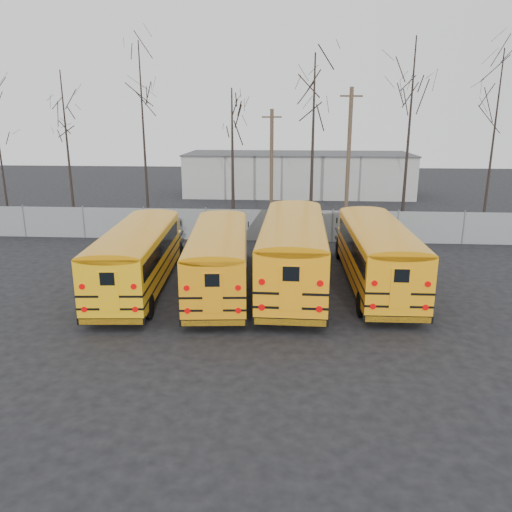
# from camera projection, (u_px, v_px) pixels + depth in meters

# --- Properties ---
(ground) EXTENTS (120.00, 120.00, 0.00)m
(ground) POSITION_uv_depth(u_px,v_px,m) (255.00, 311.00, 20.21)
(ground) COLOR black
(ground) RESTS_ON ground
(fence) EXTENTS (40.00, 0.04, 2.00)m
(fence) POSITION_uv_depth(u_px,v_px,m) (269.00, 225.00, 31.47)
(fence) COLOR gray
(fence) RESTS_ON ground
(distant_building) EXTENTS (22.00, 8.00, 4.00)m
(distant_building) POSITION_uv_depth(u_px,v_px,m) (298.00, 174.00, 50.28)
(distant_building) COLOR #A6A5A1
(distant_building) RESTS_ON ground
(bus_a) EXTENTS (3.23, 10.85, 3.00)m
(bus_a) POSITION_uv_depth(u_px,v_px,m) (138.00, 252.00, 22.32)
(bus_a) COLOR black
(bus_a) RESTS_ON ground
(bus_b) EXTENTS (3.38, 10.78, 2.97)m
(bus_b) POSITION_uv_depth(u_px,v_px,m) (219.00, 254.00, 22.18)
(bus_b) COLOR black
(bus_b) RESTS_ON ground
(bus_c) EXTENTS (2.94, 11.99, 3.34)m
(bus_c) POSITION_uv_depth(u_px,v_px,m) (293.00, 246.00, 22.62)
(bus_c) COLOR black
(bus_c) RESTS_ON ground
(bus_d) EXTENTS (2.72, 11.06, 3.08)m
(bus_d) POSITION_uv_depth(u_px,v_px,m) (377.00, 250.00, 22.60)
(bus_d) COLOR black
(bus_d) RESTS_ON ground
(utility_pole_left) EXTENTS (1.36, 0.70, 8.13)m
(utility_pole_left) POSITION_uv_depth(u_px,v_px,m) (271.00, 167.00, 35.12)
(utility_pole_left) COLOR #4A392A
(utility_pole_left) RESTS_ON ground
(utility_pole_right) EXTENTS (1.71, 0.55, 9.72)m
(utility_pole_right) POSITION_uv_depth(u_px,v_px,m) (349.00, 153.00, 37.67)
(utility_pole_right) COLOR #4E3E2C
(utility_pole_right) RESTS_ON ground
(tree_0) EXTENTS (0.26, 0.26, 9.75)m
(tree_0) POSITION_uv_depth(u_px,v_px,m) (1.00, 158.00, 34.15)
(tree_0) COLOR black
(tree_0) RESTS_ON ground
(tree_1) EXTENTS (0.26, 0.26, 10.51)m
(tree_1) POSITION_uv_depth(u_px,v_px,m) (68.00, 153.00, 33.26)
(tree_1) COLOR black
(tree_1) RESTS_ON ground
(tree_2) EXTENTS (0.26, 0.26, 12.71)m
(tree_2) POSITION_uv_depth(u_px,v_px,m) (144.00, 135.00, 36.12)
(tree_2) COLOR black
(tree_2) RESTS_ON ground
(tree_3) EXTENTS (0.26, 0.26, 9.49)m
(tree_3) POSITION_uv_depth(u_px,v_px,m) (233.00, 159.00, 34.74)
(tree_3) COLOR black
(tree_3) RESTS_ON ground
(tree_4) EXTENTS (0.26, 0.26, 11.55)m
(tree_4) POSITION_uv_depth(u_px,v_px,m) (313.00, 145.00, 33.19)
(tree_4) COLOR black
(tree_4) RESTS_ON ground
(tree_5) EXTENTS (0.26, 0.26, 12.85)m
(tree_5) POSITION_uv_depth(u_px,v_px,m) (409.00, 134.00, 34.91)
(tree_5) COLOR black
(tree_5) RESTS_ON ground
(tree_6) EXTENTS (0.26, 0.26, 11.65)m
(tree_6) POSITION_uv_depth(u_px,v_px,m) (492.00, 146.00, 31.79)
(tree_6) COLOR black
(tree_6) RESTS_ON ground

